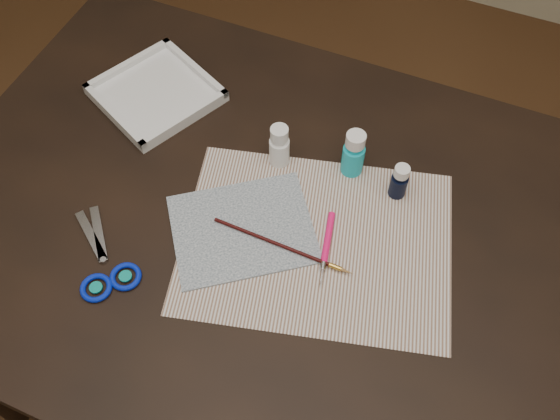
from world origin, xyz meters
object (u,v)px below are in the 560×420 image
at_px(paint_bottle_white, 279,146).
at_px(paint_bottle_navy, 399,181).
at_px(paint_bottle_cyan, 354,153).
at_px(paper, 316,241).
at_px(canvas, 243,229).
at_px(palette_tray, 156,93).
at_px(scissors, 96,253).

bearing_deg(paint_bottle_white, paint_bottle_navy, 3.67).
bearing_deg(paint_bottle_cyan, paper, -91.23).
distance_m(canvas, paint_bottle_navy, 0.29).
bearing_deg(paint_bottle_white, paper, -47.00).
relative_size(paper, paint_bottle_white, 5.03).
bearing_deg(canvas, paint_bottle_cyan, 56.54).
height_order(canvas, paint_bottle_white, paint_bottle_white).
bearing_deg(canvas, paint_bottle_navy, 38.65).
height_order(paper, palette_tray, palette_tray).
xyz_separation_m(paint_bottle_white, palette_tray, (-0.30, 0.05, -0.03)).
distance_m(scissors, palette_tray, 0.37).
xyz_separation_m(paint_bottle_navy, scissors, (-0.44, -0.32, -0.03)).
height_order(paper, paint_bottle_navy, paint_bottle_navy).
relative_size(paint_bottle_cyan, palette_tray, 0.47).
relative_size(paint_bottle_navy, palette_tray, 0.36).
relative_size(paint_bottle_white, palette_tray, 0.44).
height_order(paper, paint_bottle_cyan, paint_bottle_cyan).
xyz_separation_m(paint_bottle_white, scissors, (-0.21, -0.31, -0.04)).
bearing_deg(palette_tray, paint_bottle_white, -10.43).
height_order(paint_bottle_cyan, palette_tray, paint_bottle_cyan).
distance_m(canvas, palette_tray, 0.37).
distance_m(paint_bottle_cyan, paint_bottle_navy, 0.10).
distance_m(canvas, paint_bottle_cyan, 0.24).
xyz_separation_m(paper, scissors, (-0.34, -0.17, 0.00)).
distance_m(paint_bottle_cyan, scissors, 0.49).
distance_m(paper, palette_tray, 0.47).
bearing_deg(scissors, paint_bottle_cyan, -99.28).
xyz_separation_m(canvas, palette_tray, (-0.30, 0.22, 0.01)).
bearing_deg(paint_bottle_navy, paint_bottle_white, -176.33).
relative_size(paper, paint_bottle_navy, 6.10).
bearing_deg(scissors, paint_bottle_navy, -107.74).
bearing_deg(canvas, palette_tray, 143.26).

